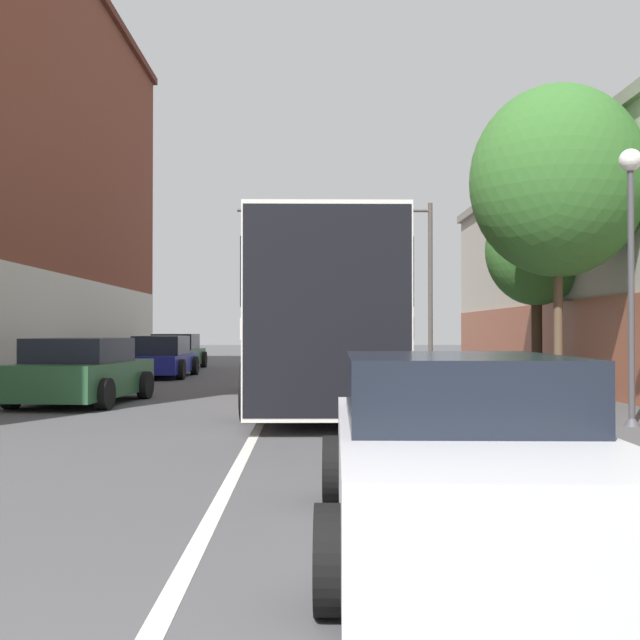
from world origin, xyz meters
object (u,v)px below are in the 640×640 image
bus (321,313)px  street_tree_far (536,251)px  parked_car_left_mid (177,352)px  traffic_signal_gantry (374,249)px  parked_car_left_far (162,358)px  street_tree_near (557,181)px  hatchback_foreground (458,453)px  street_lamp (631,249)px  parked_car_left_near (82,372)px

bus → street_tree_far: street_tree_far is taller
parked_car_left_mid → bus: bearing=-158.0°
street_tree_far → traffic_signal_gantry: bearing=109.7°
bus → parked_car_left_far: bus is taller
parked_car_left_mid → parked_car_left_far: (0.46, -5.31, -0.02)m
parked_car_left_far → street_tree_near: bearing=-131.5°
hatchback_foreground → street_lamp: 8.00m
parked_car_left_near → parked_car_left_mid: (-0.53, 14.24, 0.01)m
street_tree_near → hatchback_foreground: bearing=-112.2°
street_lamp → street_tree_near: 4.07m
parked_car_left_far → street_tree_far: size_ratio=0.82×
street_lamp → street_tree_far: 7.66m
parked_car_left_near → parked_car_left_mid: parked_car_left_mid is taller
hatchback_foreground → parked_car_left_near: 11.87m
parked_car_left_near → street_tree_far: 11.73m
street_lamp → bus: bearing=140.9°
parked_car_left_near → traffic_signal_gantry: (7.28, 13.32, 4.05)m
bus → parked_car_left_mid: bus is taller
street_lamp → street_tree_far: bearing=83.9°
hatchback_foreground → street_lamp: size_ratio=0.96×
hatchback_foreground → street_tree_far: (4.90, 14.09, 2.98)m
street_lamp → parked_car_left_mid: bearing=120.0°
parked_car_left_near → parked_car_left_far: bearing=6.6°
street_lamp → parked_car_left_near: bearing=158.9°
street_lamp → street_tree_far: size_ratio=0.87×
hatchback_foreground → street_tree_near: 11.67m
parked_car_left_far → street_tree_near: size_ratio=0.63×
parked_car_left_far → street_lamp: bearing=-141.2°
parked_car_left_far → parked_car_left_near: bearing=-178.8°
street_lamp → street_tree_near: size_ratio=0.67×
hatchback_foreground → parked_car_left_far: bearing=19.1°
parked_car_left_far → street_tree_far: 12.33m
parked_car_left_far → street_tree_near: (10.01, -9.13, 4.01)m
parked_car_left_near → hatchback_foreground: bearing=-144.4°
parked_car_left_mid → street_tree_far: (11.24, -10.50, 2.96)m
parked_car_left_mid → street_lamp: bearing=-149.5°
traffic_signal_gantry → street_tree_far: traffic_signal_gantry is taller
bus → parked_car_left_far: 10.21m
parked_car_left_mid → parked_car_left_far: bearing=-174.5°
street_lamp → street_tree_far: (0.81, 7.57, 0.79)m
street_tree_far → parked_car_left_far: bearing=154.3°
traffic_signal_gantry → street_lamp: 17.45m
parked_car_left_mid → street_lamp: 20.98m
parked_car_left_far → street_tree_far: (10.78, -5.19, 2.98)m
traffic_signal_gantry → street_tree_far: bearing=-70.3°
parked_car_left_near → street_lamp: size_ratio=0.90×
traffic_signal_gantry → street_tree_near: size_ratio=1.14×
parked_car_left_mid → hatchback_foreground: bearing=-165.0°
hatchback_foreground → street_tree_far: street_tree_far is taller
bus → street_tree_far: 6.96m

